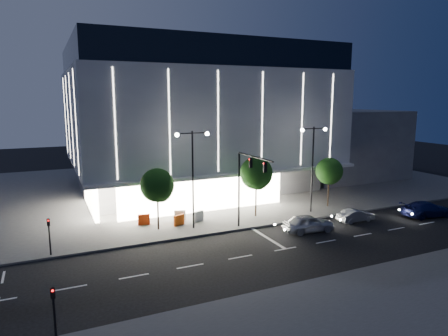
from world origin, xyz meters
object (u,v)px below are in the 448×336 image
object	(u,v)px
tree_right	(329,173)
barrier_a	(144,220)
car_third	(427,209)
ped_signal_far	(49,233)
car_second	(356,215)
ped_signal_near	(54,309)
car_lead	(309,223)
barrier_d	(180,215)
street_lamp_west	(193,165)
barrier_b	(198,216)
tree_mid	(256,175)
barrier_c	(179,220)
street_lamp_east	(313,157)
tree_left	(158,187)
traffic_mast	(247,177)

from	to	relation	value
tree_right	barrier_a	bearing A→B (deg)	174.82
car_third	barrier_a	bearing A→B (deg)	79.33
ped_signal_far	car_second	size ratio (longest dim) A/B	0.79
ped_signal_far	ped_signal_near	bearing A→B (deg)	-90.00
car_lead	barrier_d	xyz separation A→B (m)	(-9.57, 7.53, -0.14)
ped_signal_near	car_third	distance (m)	35.72
tree_right	car_third	size ratio (longest dim) A/B	1.03
ped_signal_near	tree_right	bearing A→B (deg)	27.39
barrier_a	barrier_d	xyz separation A→B (m)	(3.48, -0.11, 0.00)
street_lamp_west	barrier_d	world-z (taller)	street_lamp_west
car_third	barrier_b	size ratio (longest dim) A/B	4.84
tree_mid	barrier_c	xyz separation A→B (m)	(-7.97, 0.31, -3.68)
street_lamp_east	tree_mid	size ratio (longest dim) A/B	1.46
car_lead	ped_signal_far	bearing A→B (deg)	87.35
street_lamp_east	barrier_a	bearing A→B (deg)	170.50
tree_right	barrier_c	world-z (taller)	tree_right
ped_signal_far	ped_signal_near	size ratio (longest dim) A/B	1.00
car_second	barrier_b	world-z (taller)	car_second
barrier_c	barrier_d	world-z (taller)	same
tree_mid	barrier_c	size ratio (longest dim) A/B	5.59
barrier_b	car_second	bearing A→B (deg)	-44.07
car_second	barrier_a	bearing A→B (deg)	69.28
car_lead	car_second	distance (m)	6.00
barrier_a	car_lead	bearing A→B (deg)	-23.19
ped_signal_near	barrier_c	bearing A→B (deg)	53.30
barrier_b	barrier_c	size ratio (longest dim) A/B	1.00
barrier_a	barrier_b	distance (m)	5.14
tree_mid	barrier_a	distance (m)	11.66
barrier_b	barrier_d	size ratio (longest dim) A/B	1.00
ped_signal_far	barrier_c	world-z (taller)	ped_signal_far
tree_mid	car_lead	size ratio (longest dim) A/B	1.32
ped_signal_far	ped_signal_near	distance (m)	12.00
tree_left	car_second	distance (m)	19.16
street_lamp_east	car_lead	distance (m)	8.04
barrier_b	ped_signal_near	bearing A→B (deg)	-151.93
ped_signal_far	tree_right	bearing A→B (deg)	5.14
car_lead	car_third	bearing A→B (deg)	-88.21
street_lamp_west	car_third	size ratio (longest dim) A/B	1.69
tree_left	barrier_c	size ratio (longest dim) A/B	5.20
tree_mid	car_lead	bearing A→B (deg)	-69.89
traffic_mast	ped_signal_near	world-z (taller)	traffic_mast
car_lead	barrier_d	size ratio (longest dim) A/B	4.22
traffic_mast	car_third	distance (m)	19.62
barrier_b	car_third	bearing A→B (deg)	-40.32
street_lamp_west	barrier_a	xyz separation A→B (m)	(-3.89, 2.83, -5.31)
tree_left	tree_right	world-z (taller)	tree_left
traffic_mast	ped_signal_near	xyz separation A→B (m)	(-16.00, -10.84, -3.14)
tree_mid	barrier_c	bearing A→B (deg)	177.81
car_second	car_third	world-z (taller)	car_third
tree_left	street_lamp_east	bearing A→B (deg)	-3.65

